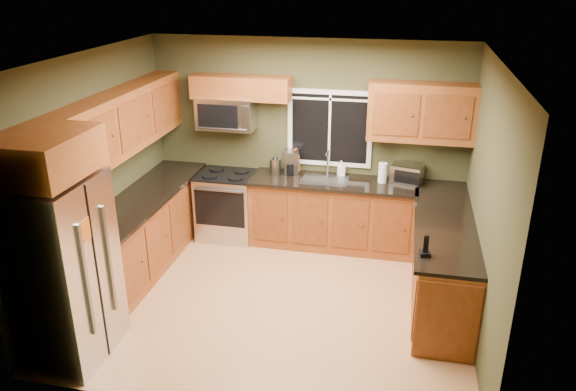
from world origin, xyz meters
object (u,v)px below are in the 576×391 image
at_px(microwave, 227,113).
at_px(soap_bottle_a, 296,161).
at_px(coffee_maker, 291,163).
at_px(paper_towel_roll, 383,173).
at_px(range, 227,205).
at_px(cordless_phone, 425,250).
at_px(kettle, 275,166).
at_px(soap_bottle_b, 341,168).
at_px(refrigerator, 62,271).
at_px(toaster_oven, 407,174).

height_order(microwave, soap_bottle_a, microwave).
distance_m(coffee_maker, soap_bottle_a, 0.07).
bearing_deg(coffee_maker, paper_towel_roll, -4.10).
relative_size(range, cordless_phone, 4.30).
relative_size(kettle, soap_bottle_a, 0.81).
relative_size(microwave, paper_towel_roll, 2.64).
bearing_deg(microwave, range, -89.98).
relative_size(microwave, soap_bottle_b, 3.80).
distance_m(refrigerator, soap_bottle_a, 3.40).
height_order(microwave, cordless_phone, microwave).
relative_size(paper_towel_roll, soap_bottle_a, 0.86).
bearing_deg(soap_bottle_b, toaster_oven, -5.54).
xyz_separation_m(kettle, soap_bottle_a, (0.25, 0.14, 0.04)).
distance_m(range, kettle, 0.90).
distance_m(kettle, paper_towel_roll, 1.41).
bearing_deg(kettle, paper_towel_roll, 0.04).
bearing_deg(cordless_phone, range, 144.72).
distance_m(microwave, soap_bottle_b, 1.68).
bearing_deg(soap_bottle_a, microwave, -174.66).
bearing_deg(range, cordless_phone, -35.28).
bearing_deg(cordless_phone, refrigerator, -164.21).
bearing_deg(refrigerator, microwave, 76.66).
bearing_deg(toaster_oven, soap_bottle_a, 177.11).
bearing_deg(range, toaster_oven, 3.52).
height_order(toaster_oven, soap_bottle_b, toaster_oven).
bearing_deg(range, refrigerator, -103.97).
height_order(toaster_oven, paper_towel_roll, paper_towel_roll).
bearing_deg(soap_bottle_a, cordless_phone, -50.73).
height_order(refrigerator, soap_bottle_a, refrigerator).
height_order(range, soap_bottle_b, soap_bottle_b).
relative_size(toaster_oven, kettle, 1.63).
bearing_deg(kettle, soap_bottle_b, 9.85).
height_order(toaster_oven, kettle, kettle).
xyz_separation_m(refrigerator, soap_bottle_b, (2.22, 3.00, 0.14)).
distance_m(coffee_maker, kettle, 0.22).
relative_size(microwave, coffee_maker, 2.42).
height_order(soap_bottle_a, cordless_phone, soap_bottle_a).
distance_m(kettle, soap_bottle_b, 0.88).
distance_m(paper_towel_roll, cordless_phone, 1.99).
height_order(soap_bottle_b, cordless_phone, cordless_phone).
relative_size(coffee_maker, kettle, 1.17).
height_order(microwave, kettle, microwave).
distance_m(coffee_maker, soap_bottle_b, 0.67).
bearing_deg(kettle, cordless_phone, -44.81).
bearing_deg(coffee_maker, refrigerator, -117.92).
relative_size(range, soap_bottle_b, 4.69).
relative_size(refrigerator, kettle, 6.67).
relative_size(coffee_maker, soap_bottle_b, 1.57).
xyz_separation_m(kettle, paper_towel_roll, (1.41, 0.00, 0.01)).
bearing_deg(soap_bottle_a, coffee_maker, -131.62).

